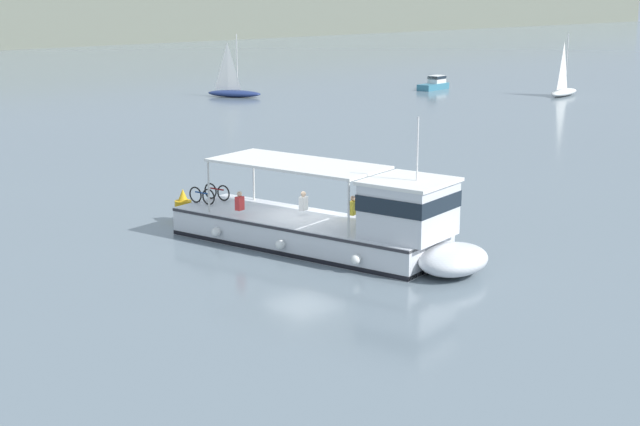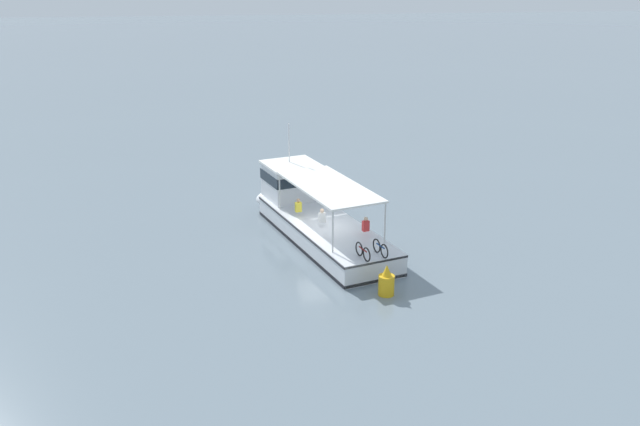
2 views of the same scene
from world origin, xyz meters
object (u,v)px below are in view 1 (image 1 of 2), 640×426
object	(u,v)px
ferry_main	(342,227)
sailboat_near_starboard	(234,91)
sailboat_mid_channel	(564,90)
channel_buoy	(183,208)
motorboat_far_right	(435,83)

from	to	relation	value
ferry_main	sailboat_near_starboard	xyz separation A→B (m)	(25.76, 43.62, -0.47)
sailboat_near_starboard	ferry_main	bearing A→B (deg)	-120.56
ferry_main	sailboat_mid_channel	bearing A→B (deg)	27.93
sailboat_near_starboard	channel_buoy	distance (m)	45.11
sailboat_mid_channel	sailboat_near_starboard	size ratio (longest dim) A/B	1.00
sailboat_mid_channel	sailboat_near_starboard	world-z (taller)	same
sailboat_near_starboard	channel_buoy	bearing A→B (deg)	-127.74
motorboat_far_right	channel_buoy	world-z (taller)	channel_buoy
channel_buoy	motorboat_far_right	bearing A→B (deg)	32.23
channel_buoy	ferry_main	bearing A→B (deg)	-76.93
ferry_main	sailboat_mid_channel	world-z (taller)	sailboat_mid_channel
sailboat_mid_channel	channel_buoy	bearing A→B (deg)	-160.56
motorboat_far_right	sailboat_near_starboard	distance (m)	19.20
motorboat_far_right	sailboat_mid_channel	bearing A→B (deg)	-65.66
sailboat_mid_channel	sailboat_near_starboard	distance (m)	28.98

